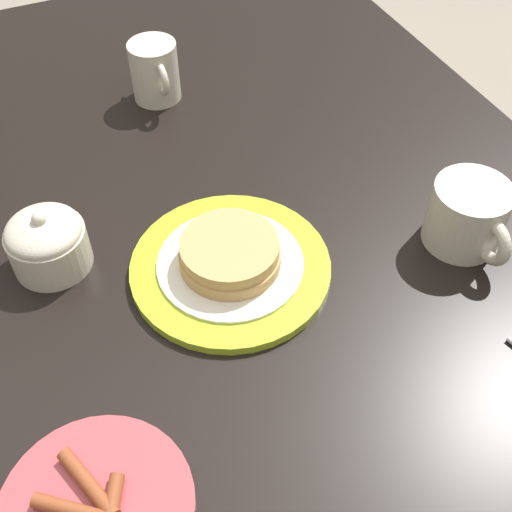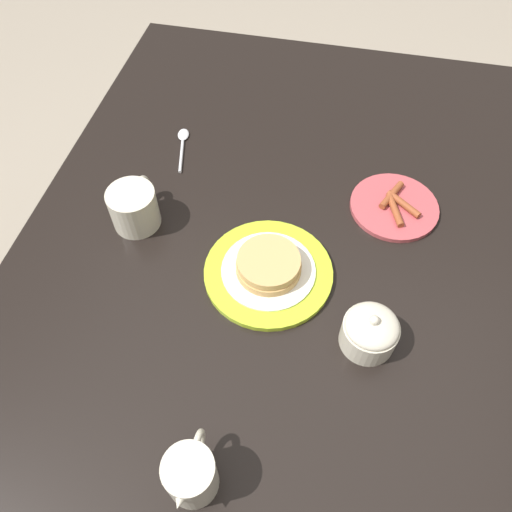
# 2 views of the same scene
# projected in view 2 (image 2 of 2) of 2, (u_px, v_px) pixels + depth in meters

# --- Properties ---
(ground_plane) EXTENTS (8.00, 8.00, 0.00)m
(ground_plane) POSITION_uv_depth(u_px,v_px,m) (275.00, 409.00, 1.57)
(ground_plane) COLOR gray
(dining_table) EXTENTS (1.54, 1.08, 0.78)m
(dining_table) POSITION_uv_depth(u_px,v_px,m) (285.00, 302.00, 1.02)
(dining_table) COLOR black
(dining_table) RESTS_ON ground_plane
(pancake_plate) EXTENTS (0.24, 0.24, 0.05)m
(pancake_plate) POSITION_uv_depth(u_px,v_px,m) (268.00, 269.00, 0.92)
(pancake_plate) COLOR #AAC628
(pancake_plate) RESTS_ON dining_table
(side_plate_bacon) EXTENTS (0.18, 0.18, 0.02)m
(side_plate_bacon) POSITION_uv_depth(u_px,v_px,m) (394.00, 206.00, 1.03)
(side_plate_bacon) COLOR #B2474C
(side_plate_bacon) RESTS_ON dining_table
(coffee_mug) EXTENTS (0.13, 0.09, 0.08)m
(coffee_mug) POSITION_uv_depth(u_px,v_px,m) (134.00, 207.00, 0.98)
(coffee_mug) COLOR beige
(coffee_mug) RESTS_ON dining_table
(creamer_pitcher) EXTENTS (0.11, 0.07, 0.10)m
(creamer_pitcher) POSITION_uv_depth(u_px,v_px,m) (191.00, 475.00, 0.69)
(creamer_pitcher) COLOR beige
(creamer_pitcher) RESTS_ON dining_table
(sugar_bowl) EXTENTS (0.09, 0.09, 0.08)m
(sugar_bowl) POSITION_uv_depth(u_px,v_px,m) (370.00, 331.00, 0.83)
(sugar_bowl) COLOR beige
(sugar_bowl) RESTS_ON dining_table
(spoon) EXTENTS (0.14, 0.05, 0.01)m
(spoon) POSITION_uv_depth(u_px,v_px,m) (183.00, 142.00, 1.14)
(spoon) COLOR silver
(spoon) RESTS_ON dining_table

